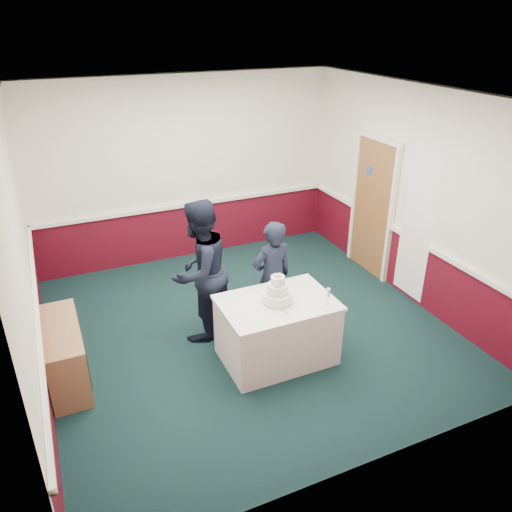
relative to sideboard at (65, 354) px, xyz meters
name	(u,v)px	position (x,y,z in m)	size (l,w,h in m)	color
ground	(248,328)	(2.28, 0.11, -0.35)	(5.00, 5.00, 0.00)	#132D2E
room_shell	(234,172)	(2.36, 0.72, 1.62)	(5.00, 5.00, 3.00)	white
sideboard	(65,354)	(0.00, 0.00, 0.00)	(0.41, 1.20, 0.70)	#9C6F4C
cake_table	(277,330)	(2.35, -0.61, 0.05)	(1.32, 0.92, 0.79)	white
wedding_cake	(278,293)	(2.35, -0.61, 0.55)	(0.35, 0.35, 0.36)	white
cake_knife	(283,310)	(2.32, -0.81, 0.44)	(0.01, 0.22, 0.01)	silver
champagne_flute	(328,294)	(2.85, -0.89, 0.58)	(0.05, 0.05, 0.21)	silver
person_man	(200,271)	(1.69, 0.24, 0.57)	(0.89, 0.70, 1.84)	black
person_woman	(272,278)	(2.55, -0.03, 0.42)	(0.56, 0.37, 1.54)	black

